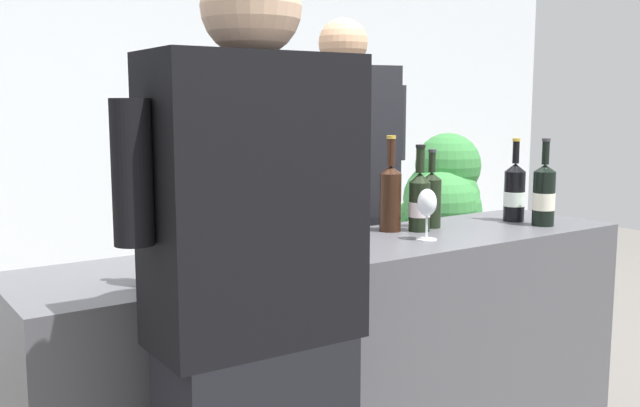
{
  "coord_description": "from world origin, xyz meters",
  "views": [
    {
      "loc": [
        -1.42,
        -1.87,
        1.42
      ],
      "look_at": [
        -0.14,
        0.0,
        1.1
      ],
      "focal_mm": 40.16,
      "sensor_mm": 36.0,
      "label": 1
    }
  ],
  "objects_px": {
    "wine_bottle_3": "(514,192)",
    "wine_bottle_7": "(150,237)",
    "wine_bottle_4": "(420,201)",
    "person_server": "(342,235)",
    "wine_bottle_2": "(265,212)",
    "wine_bottle_0": "(241,209)",
    "wine_bottle_1": "(431,198)",
    "ice_bucket": "(237,227)",
    "wine_glass": "(427,205)",
    "wine_bottle_8": "(308,219)",
    "person_guest": "(256,361)",
    "wine_bottle_5": "(544,195)",
    "wine_bottle_6": "(390,196)",
    "potted_shrub": "(439,216)",
    "wine_bottle_9": "(328,213)"
  },
  "relations": [
    {
      "from": "wine_glass",
      "to": "wine_bottle_6",
      "type": "bearing_deg",
      "value": 87.85
    },
    {
      "from": "wine_bottle_3",
      "to": "potted_shrub",
      "type": "bearing_deg",
      "value": 59.88
    },
    {
      "from": "wine_bottle_2",
      "to": "potted_shrub",
      "type": "bearing_deg",
      "value": 29.18
    },
    {
      "from": "wine_bottle_2",
      "to": "wine_bottle_3",
      "type": "relative_size",
      "value": 0.99
    },
    {
      "from": "potted_shrub",
      "to": "wine_bottle_8",
      "type": "bearing_deg",
      "value": -144.82
    },
    {
      "from": "wine_bottle_0",
      "to": "wine_bottle_8",
      "type": "xyz_separation_m",
      "value": [
        0.11,
        -0.22,
        -0.01
      ]
    },
    {
      "from": "person_guest",
      "to": "wine_bottle_8",
      "type": "bearing_deg",
      "value": 44.95
    },
    {
      "from": "wine_bottle_1",
      "to": "wine_bottle_2",
      "type": "height_order",
      "value": "wine_bottle_2"
    },
    {
      "from": "wine_bottle_1",
      "to": "person_guest",
      "type": "bearing_deg",
      "value": -150.9
    },
    {
      "from": "wine_bottle_5",
      "to": "wine_bottle_8",
      "type": "relative_size",
      "value": 1.01
    },
    {
      "from": "wine_bottle_9",
      "to": "person_guest",
      "type": "distance_m",
      "value": 0.79
    },
    {
      "from": "ice_bucket",
      "to": "wine_glass",
      "type": "bearing_deg",
      "value": 0.42
    },
    {
      "from": "wine_bottle_8",
      "to": "wine_glass",
      "type": "relative_size",
      "value": 1.88
    },
    {
      "from": "wine_bottle_8",
      "to": "person_guest",
      "type": "distance_m",
      "value": 0.64
    },
    {
      "from": "wine_bottle_4",
      "to": "person_server",
      "type": "height_order",
      "value": "person_server"
    },
    {
      "from": "wine_bottle_3",
      "to": "ice_bucket",
      "type": "xyz_separation_m",
      "value": [
        -1.3,
        -0.1,
        0.0
      ]
    },
    {
      "from": "wine_bottle_3",
      "to": "wine_bottle_7",
      "type": "relative_size",
      "value": 1.01
    },
    {
      "from": "wine_bottle_4",
      "to": "wine_glass",
      "type": "xyz_separation_m",
      "value": [
        -0.1,
        -0.14,
        0.01
      ]
    },
    {
      "from": "wine_bottle_4",
      "to": "ice_bucket",
      "type": "xyz_separation_m",
      "value": [
        -0.83,
        -0.15,
        0.01
      ]
    },
    {
      "from": "wine_bottle_6",
      "to": "ice_bucket",
      "type": "xyz_separation_m",
      "value": [
        -0.74,
        -0.21,
        -0.01
      ]
    },
    {
      "from": "ice_bucket",
      "to": "wine_bottle_2",
      "type": "bearing_deg",
      "value": 45.17
    },
    {
      "from": "wine_glass",
      "to": "person_server",
      "type": "distance_m",
      "value": 0.65
    },
    {
      "from": "wine_bottle_2",
      "to": "wine_bottle_4",
      "type": "distance_m",
      "value": 0.62
    },
    {
      "from": "wine_bottle_3",
      "to": "wine_bottle_6",
      "type": "relative_size",
      "value": 0.94
    },
    {
      "from": "wine_bottle_0",
      "to": "wine_bottle_1",
      "type": "distance_m",
      "value": 0.8
    },
    {
      "from": "wine_bottle_3",
      "to": "person_guest",
      "type": "relative_size",
      "value": 0.19
    },
    {
      "from": "wine_bottle_8",
      "to": "wine_glass",
      "type": "bearing_deg",
      "value": 2.42
    },
    {
      "from": "wine_bottle_0",
      "to": "wine_bottle_9",
      "type": "distance_m",
      "value": 0.28
    },
    {
      "from": "wine_bottle_1",
      "to": "person_server",
      "type": "relative_size",
      "value": 0.17
    },
    {
      "from": "wine_bottle_2",
      "to": "ice_bucket",
      "type": "distance_m",
      "value": 0.32
    },
    {
      "from": "wine_bottle_4",
      "to": "wine_bottle_3",
      "type": "bearing_deg",
      "value": -5.53
    },
    {
      "from": "wine_bottle_6",
      "to": "wine_bottle_8",
      "type": "relative_size",
      "value": 1.06
    },
    {
      "from": "ice_bucket",
      "to": "person_guest",
      "type": "xyz_separation_m",
      "value": [
        -0.19,
        -0.44,
        -0.23
      ]
    },
    {
      "from": "wine_bottle_2",
      "to": "wine_glass",
      "type": "bearing_deg",
      "value": -23.14
    },
    {
      "from": "wine_bottle_1",
      "to": "potted_shrub",
      "type": "height_order",
      "value": "same"
    },
    {
      "from": "wine_bottle_4",
      "to": "wine_bottle_5",
      "type": "height_order",
      "value": "wine_bottle_5"
    },
    {
      "from": "person_server",
      "to": "wine_bottle_7",
      "type": "bearing_deg",
      "value": -148.68
    },
    {
      "from": "wine_bottle_8",
      "to": "ice_bucket",
      "type": "xyz_separation_m",
      "value": [
        -0.23,
        0.02,
        -0.0
      ]
    },
    {
      "from": "wine_bottle_3",
      "to": "wine_bottle_7",
      "type": "bearing_deg",
      "value": -174.24
    },
    {
      "from": "wine_bottle_1",
      "to": "potted_shrub",
      "type": "bearing_deg",
      "value": 44.82
    },
    {
      "from": "wine_bottle_1",
      "to": "wine_bottle_6",
      "type": "xyz_separation_m",
      "value": [
        -0.18,
        0.03,
        0.02
      ]
    },
    {
      "from": "wine_bottle_5",
      "to": "wine_bottle_8",
      "type": "distance_m",
      "value": 1.08
    },
    {
      "from": "wine_bottle_5",
      "to": "wine_bottle_9",
      "type": "height_order",
      "value": "wine_bottle_5"
    },
    {
      "from": "potted_shrub",
      "to": "wine_bottle_2",
      "type": "bearing_deg",
      "value": -150.82
    },
    {
      "from": "wine_bottle_1",
      "to": "wine_bottle_5",
      "type": "relative_size",
      "value": 0.89
    },
    {
      "from": "wine_bottle_3",
      "to": "wine_bottle_8",
      "type": "relative_size",
      "value": 0.99
    },
    {
      "from": "wine_bottle_3",
      "to": "wine_bottle_8",
      "type": "bearing_deg",
      "value": -173.56
    },
    {
      "from": "wine_bottle_3",
      "to": "wine_bottle_4",
      "type": "relative_size",
      "value": 1.04
    },
    {
      "from": "wine_bottle_4",
      "to": "wine_glass",
      "type": "bearing_deg",
      "value": -123.95
    },
    {
      "from": "wine_bottle_3",
      "to": "wine_bottle_9",
      "type": "distance_m",
      "value": 0.93
    }
  ]
}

